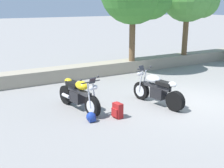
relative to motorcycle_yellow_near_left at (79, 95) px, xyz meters
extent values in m
plane|color=gray|center=(3.61, -1.13, -0.49)|extent=(120.00, 120.00, 0.00)
cube|color=gray|center=(3.61, 3.67, -0.21)|extent=(36.00, 0.80, 0.55)
cylinder|color=black|center=(0.13, -0.68, -0.18)|extent=(0.25, 0.64, 0.62)
cylinder|color=black|center=(-0.13, 0.73, -0.18)|extent=(0.29, 0.64, 0.62)
cylinder|color=silver|center=(0.13, -0.68, -0.18)|extent=(0.23, 0.41, 0.38)
cube|color=black|center=(-0.01, 0.07, -0.08)|extent=(0.40, 0.53, 0.34)
cube|color=#2D2D30|center=(0.01, -0.02, 0.12)|extent=(0.34, 1.11, 0.12)
ellipsoid|color=yellow|center=(0.03, -0.17, 0.34)|extent=(0.43, 0.57, 0.26)
cube|color=black|center=(-0.05, 0.30, 0.28)|extent=(0.36, 0.60, 0.12)
ellipsoid|color=yellow|center=(-0.11, 0.60, 0.32)|extent=(0.27, 0.32, 0.16)
cylinder|color=#2D2D30|center=(0.11, -0.60, 0.54)|extent=(0.66, 0.16, 0.04)
sphere|color=silver|center=(0.21, -0.73, 0.40)|extent=(0.13, 0.13, 0.13)
sphere|color=silver|center=(0.07, -0.75, 0.40)|extent=(0.13, 0.13, 0.13)
cube|color=#26282D|center=(0.13, -0.70, 0.60)|extent=(0.21, 0.13, 0.18)
cylinder|color=silver|center=(-0.25, 0.47, -0.13)|extent=(0.18, 0.39, 0.11)
cylinder|color=silver|center=(0.21, -0.63, 0.18)|extent=(0.07, 0.17, 0.73)
cylinder|color=silver|center=(0.03, -0.66, 0.18)|extent=(0.07, 0.17, 0.73)
sphere|color=#2D2D30|center=(0.40, -0.51, 0.64)|extent=(0.07, 0.07, 0.07)
sphere|color=#2D2D30|center=(-0.19, -0.62, 0.64)|extent=(0.07, 0.07, 0.07)
cylinder|color=black|center=(2.26, -0.09, -0.18)|extent=(0.25, 0.64, 0.62)
cylinder|color=black|center=(2.53, -1.50, -0.18)|extent=(0.29, 0.64, 0.62)
cylinder|color=silver|center=(2.26, -0.09, -0.18)|extent=(0.23, 0.41, 0.38)
cube|color=black|center=(2.41, -0.84, -0.08)|extent=(0.41, 0.53, 0.34)
cube|color=#2D2D30|center=(2.39, -0.75, 0.12)|extent=(0.35, 1.11, 0.12)
ellipsoid|color=white|center=(2.36, -0.60, 0.34)|extent=(0.43, 0.57, 0.26)
cube|color=black|center=(2.45, -1.07, 0.28)|extent=(0.36, 0.60, 0.12)
ellipsoid|color=white|center=(2.51, -1.36, 0.32)|extent=(0.27, 0.32, 0.16)
cylinder|color=#2D2D30|center=(2.28, -0.17, 0.54)|extent=(0.65, 0.16, 0.04)
sphere|color=silver|center=(2.18, -0.04, 0.40)|extent=(0.13, 0.13, 0.13)
sphere|color=silver|center=(2.32, -0.02, 0.40)|extent=(0.13, 0.13, 0.13)
cube|color=#26282D|center=(2.26, -0.07, 0.60)|extent=(0.21, 0.13, 0.18)
cylinder|color=silver|center=(2.65, -1.24, -0.13)|extent=(0.18, 0.39, 0.11)
cylinder|color=silver|center=(2.18, -0.14, 0.18)|extent=(0.07, 0.17, 0.73)
cylinder|color=silver|center=(2.36, -0.11, 0.18)|extent=(0.07, 0.17, 0.73)
sphere|color=#2D2D30|center=(1.99, -0.26, 0.64)|extent=(0.07, 0.07, 0.07)
sphere|color=#2D2D30|center=(2.58, -0.15, 0.64)|extent=(0.07, 0.07, 0.07)
cube|color=#A31E1E|center=(0.72, -1.12, -0.27)|extent=(0.22, 0.32, 0.44)
cube|color=#A31E1E|center=(0.61, -1.14, -0.31)|extent=(0.09, 0.24, 0.24)
ellipsoid|color=#A31E1E|center=(0.72, -1.12, -0.06)|extent=(0.21, 0.31, 0.08)
cube|color=#591010|center=(0.84, -1.19, -0.25)|extent=(0.04, 0.05, 0.37)
cube|color=#591010|center=(0.81, -1.02, -0.25)|extent=(0.04, 0.05, 0.37)
sphere|color=navy|center=(-0.07, -1.01, -0.35)|extent=(0.28, 0.28, 0.28)
ellipsoid|color=black|center=(-0.07, -1.08, -0.34)|extent=(0.23, 0.06, 0.12)
cube|color=navy|center=(-0.07, -1.08, -0.42)|extent=(0.20, 0.08, 0.08)
cylinder|color=brown|center=(4.16, 3.44, 1.10)|extent=(0.28, 0.28, 2.06)
cylinder|color=brown|center=(7.49, 3.48, 1.08)|extent=(0.28, 0.28, 2.04)
sphere|color=#4C8E3D|center=(8.09, 3.08, 2.84)|extent=(1.74, 1.74, 1.74)
camera|label=1|loc=(-3.17, -7.74, 2.71)|focal=45.69mm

